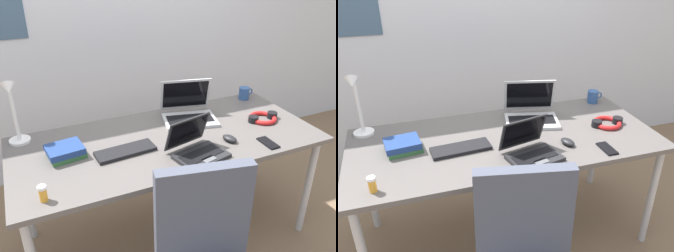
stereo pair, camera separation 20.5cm
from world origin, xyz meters
TOP-DOWN VIEW (x-y plane):
  - ground_plane at (0.00, 0.00)m, footprint 12.00×12.00m
  - wall_back at (-0.00, 1.10)m, footprint 6.00×0.13m
  - desk at (0.00, 0.00)m, footprint 1.80×0.80m
  - desk_lamp at (-0.80, 0.28)m, footprint 0.12×0.18m
  - laptop_center at (0.23, 0.19)m, footprint 0.39×0.36m
  - laptop_front_left at (0.07, -0.23)m, footprint 0.32×0.30m
  - external_keyboard at (-0.28, -0.05)m, footprint 0.34×0.14m
  - computer_mouse at (0.31, -0.18)m, footprint 0.08×0.11m
  - cell_phone at (0.50, -0.29)m, footprint 0.06×0.14m
  - headphones at (0.66, -0.03)m, footprint 0.21×0.18m
  - pill_bottle at (-0.74, -0.30)m, footprint 0.04×0.04m
  - book_stack at (-0.58, 0.04)m, footprint 0.21×0.18m
  - coffee_mug at (0.76, 0.32)m, footprint 0.11×0.08m

SIDE VIEW (x-z plane):
  - ground_plane at x=0.00m, z-range 0.00..0.00m
  - desk at x=0.00m, z-range 0.31..1.05m
  - cell_phone at x=0.50m, z-range 0.74..0.75m
  - external_keyboard at x=-0.28m, z-range 0.74..0.76m
  - headphones at x=0.66m, z-range 0.74..0.78m
  - computer_mouse at x=0.31m, z-range 0.74..0.77m
  - book_stack at x=-0.58m, z-range 0.74..0.80m
  - pill_bottle at x=-0.74m, z-range 0.74..0.82m
  - laptop_front_left at x=0.07m, z-range 0.68..0.88m
  - coffee_mug at x=0.76m, z-range 0.74..0.83m
  - laptop_center at x=0.23m, z-range 0.67..0.91m
  - desk_lamp at x=-0.80m, z-range 0.74..1.14m
  - wall_back at x=0.00m, z-range 0.00..2.60m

